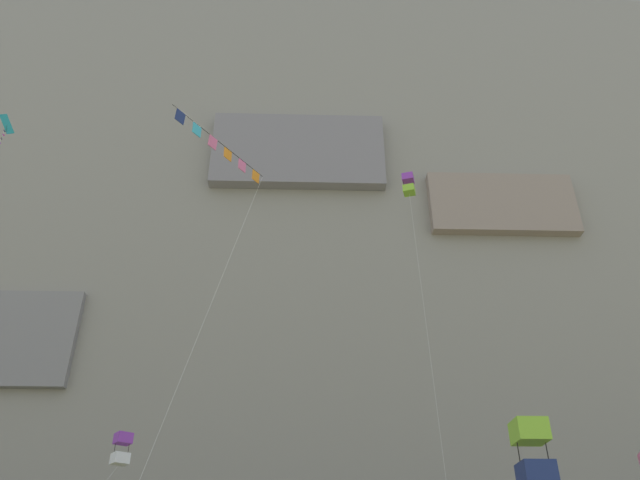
{
  "coord_description": "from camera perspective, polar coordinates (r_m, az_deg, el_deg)",
  "views": [
    {
      "loc": [
        0.81,
        -8.06,
        2.23
      ],
      "look_at": [
        1.64,
        20.48,
        19.6
      ],
      "focal_mm": 34.95,
      "sensor_mm": 36.0,
      "label": 1
    }
  ],
  "objects": [
    {
      "name": "cliff_face",
      "position": [
        72.14,
        -2.11,
        -3.92
      ],
      "size": [
        180.0,
        26.47,
        70.75
      ],
      "color": "gray",
      "rests_on": "ground"
    },
    {
      "name": "kite_banner_mid_left",
      "position": [
        26.89,
        -9.38,
        7.01
      ],
      "size": [
        4.38,
        4.68,
        19.78
      ],
      "color": "black",
      "rests_on": "ground"
    },
    {
      "name": "kite_box_low_center",
      "position": [
        32.61,
        -17.74,
        -17.77
      ],
      "size": [
        3.52,
        6.17,
        9.84
      ],
      "color": "purple",
      "rests_on": "ground"
    },
    {
      "name": "kite_box_mid_right",
      "position": [
        40.69,
        8.12,
        4.94
      ],
      "size": [
        0.91,
        5.43,
        26.93
      ],
      "color": "purple",
      "rests_on": "ground"
    },
    {
      "name": "kite_box_far_left",
      "position": [
        22.12,
        18.92,
        -17.93
      ],
      "size": [
        3.38,
        6.1,
        7.79
      ],
      "color": "#8CCC33",
      "rests_on": "ground"
    }
  ]
}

